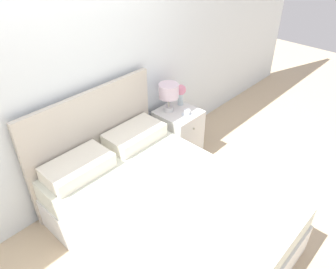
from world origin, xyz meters
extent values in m
plane|color=#CCB28E|center=(0.00, 0.00, 0.00)|extent=(12.00, 12.00, 0.00)
cube|color=white|center=(0.00, 0.07, 1.30)|extent=(8.00, 0.06, 2.60)
cube|color=white|center=(0.00, -1.04, 0.17)|extent=(1.47, 2.07, 0.33)
cube|color=white|center=(0.00, -1.04, 0.44)|extent=(1.44, 2.03, 0.22)
cube|color=beige|center=(0.00, -0.03, 0.59)|extent=(1.50, 0.05, 1.18)
cube|color=white|center=(-0.35, -0.25, 0.62)|extent=(0.62, 0.36, 0.14)
cube|color=white|center=(0.35, -0.25, 0.62)|extent=(0.62, 0.36, 0.14)
cube|color=white|center=(1.04, -0.25, 0.30)|extent=(0.45, 0.47, 0.61)
sphere|color=#B2AD93|center=(1.04, -0.50, 0.47)|extent=(0.02, 0.02, 0.02)
cylinder|color=white|center=(0.97, -0.16, 0.64)|extent=(0.11, 0.11, 0.06)
cylinder|color=#B7B29E|center=(0.97, -0.16, 0.73)|extent=(0.02, 0.02, 0.12)
cylinder|color=silver|center=(0.97, -0.16, 0.87)|extent=(0.23, 0.23, 0.16)
cylinder|color=silver|center=(1.18, -0.16, 0.68)|extent=(0.07, 0.07, 0.15)
sphere|color=pink|center=(1.18, -0.16, 0.80)|extent=(0.13, 0.13, 0.13)
sphere|color=#609356|center=(1.22, -0.16, 0.77)|extent=(0.06, 0.06, 0.06)
cylinder|color=white|center=(1.05, -0.37, 0.61)|extent=(0.12, 0.12, 0.01)
cylinder|color=white|center=(1.05, -0.37, 0.64)|extent=(0.07, 0.07, 0.05)
camera|label=1|loc=(-1.48, -2.42, 2.57)|focal=35.00mm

